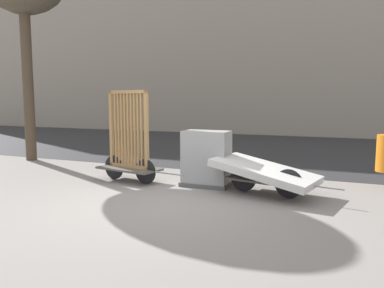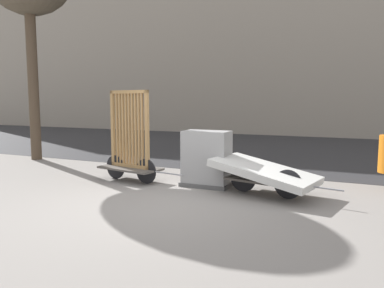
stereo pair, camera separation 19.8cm
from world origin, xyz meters
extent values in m
plane|color=gray|center=(0.00, 0.00, 0.00)|extent=(60.00, 60.00, 0.00)
cube|color=#2D2D30|center=(0.00, 8.14, 0.00)|extent=(56.00, 10.12, 0.01)
cube|color=#4C4742|center=(-1.46, 1.35, 0.28)|extent=(1.47, 0.87, 0.04)
cylinder|color=black|center=(-1.02, 1.27, 0.26)|extent=(0.52, 0.12, 0.52)
cylinder|color=black|center=(-1.90, 1.43, 0.26)|extent=(0.52, 0.12, 0.52)
cylinder|color=gray|center=(-0.43, 1.17, 0.28)|extent=(0.69, 0.15, 0.03)
cube|color=#A87F4C|center=(-1.46, 1.35, 0.33)|extent=(1.05, 0.25, 0.07)
cube|color=#A87F4C|center=(-1.46, 1.35, 1.90)|extent=(1.05, 0.25, 0.07)
cube|color=#A87F4C|center=(-1.94, 1.43, 1.12)|extent=(0.08, 0.08, 1.64)
cube|color=#A87F4C|center=(-0.97, 1.26, 1.12)|extent=(0.08, 0.08, 1.64)
cube|color=#A87F4C|center=(-1.82, 1.41, 1.12)|extent=(0.04, 0.05, 1.57)
cube|color=#A87F4C|center=(-1.73, 1.40, 1.12)|extent=(0.04, 0.05, 1.57)
cube|color=#A87F4C|center=(-1.64, 1.38, 1.12)|extent=(0.04, 0.05, 1.57)
cube|color=#A87F4C|center=(-1.55, 1.36, 1.12)|extent=(0.04, 0.05, 1.57)
cube|color=#A87F4C|center=(-1.46, 1.35, 1.12)|extent=(0.04, 0.05, 1.57)
cube|color=#A87F4C|center=(-1.37, 1.33, 1.12)|extent=(0.04, 0.05, 1.57)
cube|color=#A87F4C|center=(-1.28, 1.32, 1.12)|extent=(0.04, 0.05, 1.57)
cube|color=#A87F4C|center=(-1.19, 1.30, 1.12)|extent=(0.04, 0.05, 1.57)
cube|color=#A87F4C|center=(-1.10, 1.29, 1.12)|extent=(0.04, 0.05, 1.57)
cube|color=#4C4742|center=(1.46, 1.35, 0.28)|extent=(1.48, 0.91, 0.04)
cylinder|color=black|center=(1.89, 1.26, 0.26)|extent=(0.52, 0.14, 0.52)
cylinder|color=black|center=(1.02, 1.44, 0.26)|extent=(0.52, 0.14, 0.52)
cylinder|color=gray|center=(2.47, 1.14, 0.28)|extent=(0.69, 0.17, 0.03)
cube|color=silver|center=(1.46, 1.35, 0.44)|extent=(2.01, 1.44, 0.43)
cube|color=#4C4C4C|center=(0.21, 1.58, 0.04)|extent=(0.98, 0.58, 0.08)
cube|color=gray|center=(0.21, 1.58, 0.56)|extent=(0.92, 0.52, 1.12)
cylinder|color=#4C3D2D|center=(-5.66, 2.73, 2.32)|extent=(0.29, 0.29, 4.63)
camera|label=1|loc=(2.84, -5.37, 1.72)|focal=35.00mm
camera|label=2|loc=(3.02, -5.29, 1.72)|focal=35.00mm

